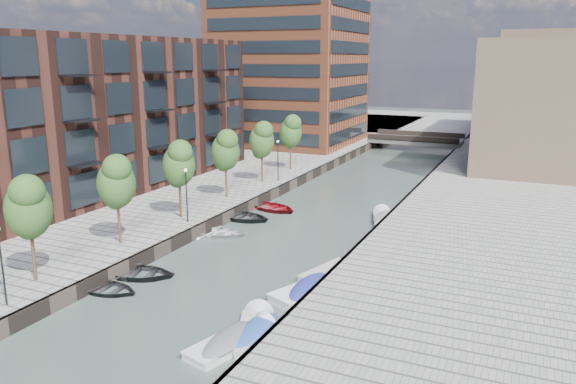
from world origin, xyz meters
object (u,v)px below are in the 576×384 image
Objects in this scene: sloop_3 at (218,235)px; tree_2 at (116,180)px; tree_4 at (225,149)px; motorboat_1 at (236,340)px; sloop_4 at (242,220)px; motorboat_2 at (335,271)px; bridge at (416,140)px; tree_1 at (28,205)px; tree_6 at (291,131)px; motorboat_0 at (256,329)px; motorboat_3 at (316,288)px; car at (493,152)px; tree_5 at (262,139)px; sloop_0 at (138,277)px; sloop_1 at (106,292)px; motorboat_4 at (383,218)px; sloop_2 at (273,210)px; tree_3 at (179,163)px.

tree_2 is at bearing 142.30° from sloop_3.
tree_4 is 1.19× the size of motorboat_1.
motorboat_2 reaches higher than sloop_4.
tree_1 is (-8.50, -61.00, 3.92)m from bridge.
tree_2 and tree_6 have the same top height.
motorboat_0 is (13.25, -33.79, -5.12)m from tree_6.
motorboat_2 is at bearing 90.30° from motorboat_3.
motorboat_0 is at bearing -56.20° from tree_4.
sloop_4 is 38.66m from car.
tree_5 is (0.00, 21.00, 0.00)m from tree_2.
sloop_0 is 12.18m from motorboat_2.
bridge reaches higher than motorboat_3.
motorboat_2 is (10.98, 8.27, 0.09)m from sloop_1.
bridge is at bearing 121.28° from car.
sloop_4 is at bearing -97.19° from bridge.
tree_1 is at bearing -90.00° from tree_2.
sloop_3 is 13.83m from motorboat_4.
motorboat_3 is 1.18× the size of motorboat_4.
sloop_2 is 0.95× the size of motorboat_1.
motorboat_1 is at bearing -92.22° from motorboat_4.
motorboat_0 is at bearing -43.99° from tree_3.
tree_1 is 56.73m from car.
tree_4 is 1.00× the size of tree_5.
tree_4 is at bearing -102.00° from bridge.
tree_3 and tree_5 have the same top height.
car is (19.85, 53.02, -3.72)m from tree_1.
bridge is 43.15m from sloop_4.
tree_2 is 14.00m from tree_4.
tree_2 is 21.00m from tree_5.
tree_5 is 31.34m from motorboat_1.
tree_4 is 1.00× the size of tree_6.
motorboat_1 is (9.37, -13.89, 0.19)m from sloop_3.
tree_2 is 1.22× the size of motorboat_0.
sloop_0 is 0.97× the size of motorboat_0.
tree_3 is at bearing -90.00° from tree_6.
motorboat_2 reaches higher than sloop_0.
motorboat_1 is (12.87, -0.11, -5.12)m from tree_1.
tree_5 is 1.47× the size of sloop_1.
motorboat_3 is at bearing 26.58° from tree_1.
tree_5 is 1.22× the size of motorboat_2.
sloop_4 is 1.00× the size of motorboat_1.
motorboat_4 is at bearing -125.06° from car.
motorboat_1 is 1.05× the size of motorboat_4.
sloop_4 is 15.67m from motorboat_3.
motorboat_2 is (10.77, 5.70, 0.09)m from sloop_0.
motorboat_4 is (-0.33, 15.98, -0.03)m from motorboat_3.
tree_1 reaches higher than sloop_1.
tree_1 is 1.26× the size of sloop_2.
tree_6 is at bearing 111.41° from motorboat_0.
tree_6 is (0.00, 35.00, 0.00)m from tree_1.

